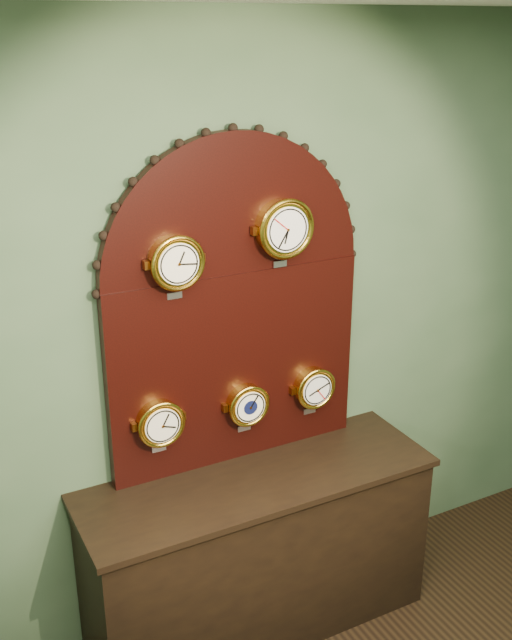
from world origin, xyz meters
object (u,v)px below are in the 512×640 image
shop_counter (258,555)px  display_board (235,295)px  roman_clock (176,262)px  tide_clock (314,387)px  arabic_clock (284,228)px  hygrometer (160,423)px  barometer (247,405)px

shop_counter → display_board: (0.00, 0.22, 1.23)m
roman_clock → tide_clock: (0.67, 0.00, -0.71)m
shop_counter → arabic_clock: arabic_clock is taller
arabic_clock → hygrometer: (-0.60, 0.00, -0.79)m
shop_counter → roman_clock: (-0.29, 0.15, 1.44)m
hygrometer → tide_clock: (0.77, 0.00, -0.01)m
display_board → hygrometer: display_board is taller
arabic_clock → shop_counter: bearing=-143.3°
roman_clock → arabic_clock: size_ratio=0.90×
arabic_clock → tide_clock: size_ratio=1.22×
arabic_clock → tide_clock: arabic_clock is taller
barometer → shop_counter: bearing=-99.2°
arabic_clock → hygrometer: arabic_clock is taller
arabic_clock → barometer: size_ratio=1.25×
shop_counter → hygrometer: hygrometer is taller
arabic_clock → hygrometer: 0.99m
arabic_clock → hygrometer: size_ratio=1.18×
barometer → arabic_clock: bearing=-0.5°
arabic_clock → barometer: bearing=179.5°
shop_counter → display_board: display_board is taller
barometer → display_board: bearing=110.6°
arabic_clock → tide_clock: 0.81m
barometer → tide_clock: tide_clock is taller
arabic_clock → tide_clock: (0.17, 0.00, -0.79)m
hygrometer → tide_clock: 0.77m
shop_counter → display_board: bearing=90.0°
shop_counter → barometer: bearing=80.8°
barometer → tide_clock: bearing=0.0°
shop_counter → roman_clock: roman_clock is taller
shop_counter → arabic_clock: 1.54m
shop_counter → arabic_clock: (0.20, 0.15, 1.52)m
shop_counter → hygrometer: bearing=158.7°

